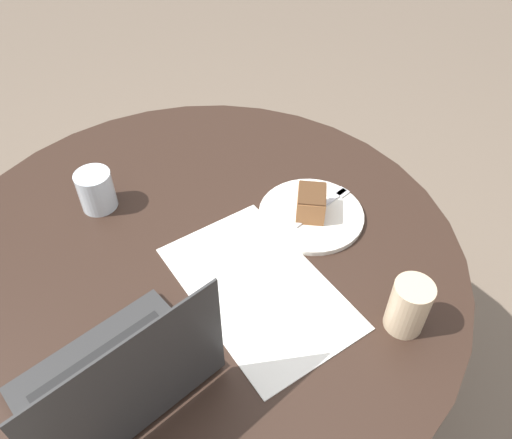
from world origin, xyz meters
name	(u,v)px	position (x,y,z in m)	size (l,w,h in m)	color
ground_plane	(216,401)	(0.00, 0.00, 0.00)	(12.00, 12.00, 0.00)	#6B5B4C
dining_table	(202,282)	(0.00, 0.00, 0.60)	(1.12, 1.12, 0.71)	black
paper_document	(258,287)	(-0.15, -0.06, 0.71)	(0.41, 0.27, 0.00)	white
plate	(311,215)	(-0.04, -0.26, 0.72)	(0.23, 0.23, 0.01)	silver
cake_slice	(311,203)	(-0.04, -0.26, 0.75)	(0.10, 0.10, 0.06)	brown
fork	(326,203)	(-0.04, -0.31, 0.72)	(0.06, 0.17, 0.00)	silver
coffee_glass	(409,306)	(-0.36, -0.24, 0.77)	(0.07, 0.07, 0.11)	#C6AD89
water_glass	(96,190)	(0.24, 0.13, 0.76)	(0.08, 0.08, 0.09)	silver
laptop	(120,380)	(-0.23, 0.24, 0.76)	(0.27, 0.34, 0.25)	#2D2D2D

